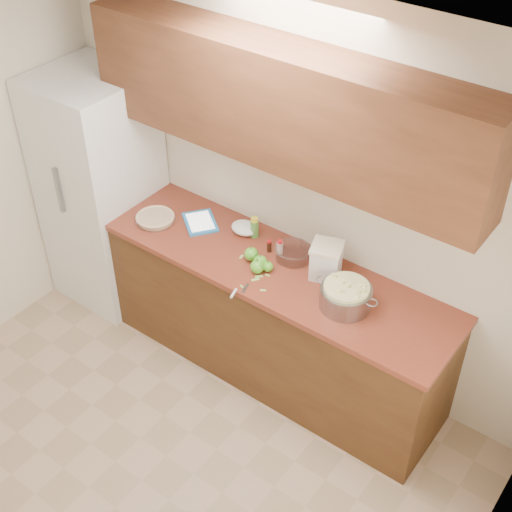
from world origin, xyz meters
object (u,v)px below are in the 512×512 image
Objects in this scene: flour_canister at (326,260)px; tablet at (200,222)px; pie at (155,218)px; colander at (346,296)px.

tablet is at bearing -177.25° from flour_canister.
pie is 1.27m from flour_canister.
pie is 0.31m from tablet.
flour_canister reaches higher than colander.
flour_canister is at bearing 9.53° from pie.
colander is 1.71× the size of flour_canister.
tablet is at bearing 174.43° from colander.
colander reaches higher than tablet.
colander is at bearing 1.64° from pie.
tablet is (-0.98, -0.05, -0.11)m from flour_canister.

